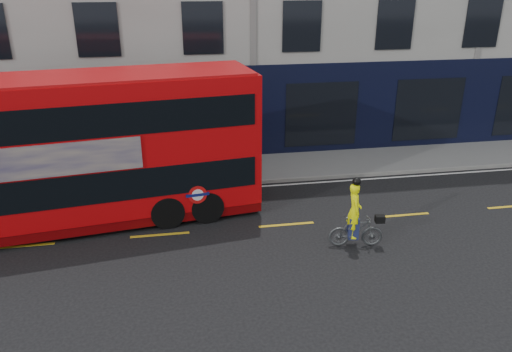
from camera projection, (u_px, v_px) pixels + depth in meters
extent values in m
plane|color=black|center=(298.00, 248.00, 14.63)|extent=(120.00, 120.00, 0.00)
cube|color=slate|center=(259.00, 168.00, 20.55)|extent=(60.00, 3.00, 0.12)
cube|color=gray|center=(266.00, 181.00, 19.18)|extent=(60.00, 0.12, 0.13)
cube|color=black|center=(253.00, 113.00, 21.17)|extent=(50.00, 0.08, 4.00)
cube|color=silver|center=(267.00, 186.00, 18.92)|extent=(58.00, 0.10, 0.01)
cube|color=red|center=(67.00, 147.00, 15.18)|extent=(11.91, 4.20, 4.19)
cube|color=#630305|center=(77.00, 214.00, 16.03)|extent=(11.90, 4.15, 0.32)
cube|color=black|center=(71.00, 175.00, 15.53)|extent=(11.45, 4.18, 0.95)
cube|color=black|center=(62.00, 113.00, 14.78)|extent=(11.45, 4.18, 0.95)
cube|color=#A40B0E|center=(56.00, 78.00, 14.39)|extent=(11.67, 4.06, 0.08)
cube|color=black|center=(250.00, 156.00, 17.16)|extent=(0.36, 2.37, 0.95)
cube|color=black|center=(250.00, 99.00, 16.40)|extent=(0.36, 2.37, 0.95)
cube|color=tan|center=(24.00, 163.00, 13.66)|extent=(6.31, 0.90, 0.95)
cylinder|color=red|center=(198.00, 195.00, 15.59)|extent=(0.59, 0.10, 0.59)
cylinder|color=white|center=(198.00, 195.00, 15.58)|extent=(0.38, 0.07, 0.38)
cube|color=#0C1459|center=(198.00, 195.00, 15.58)|extent=(0.74, 0.12, 0.10)
cylinder|color=black|center=(200.00, 192.00, 17.07)|extent=(1.41, 2.82, 1.06)
cylinder|color=black|center=(162.00, 197.00, 16.72)|extent=(1.41, 2.82, 1.06)
imported|color=#484C4D|center=(356.00, 231.00, 14.59)|extent=(1.64, 0.68, 0.96)
imported|color=#E7EF04|center=(354.00, 210.00, 14.33)|extent=(0.48, 0.65, 1.65)
cube|color=black|center=(380.00, 219.00, 14.45)|extent=(0.30, 0.25, 0.21)
cube|color=navy|center=(353.00, 227.00, 14.53)|extent=(0.34, 0.40, 0.67)
sphere|color=black|center=(357.00, 182.00, 13.99)|extent=(0.25, 0.25, 0.25)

